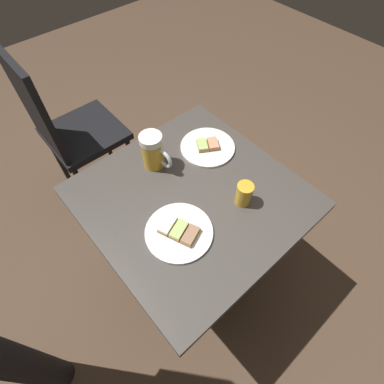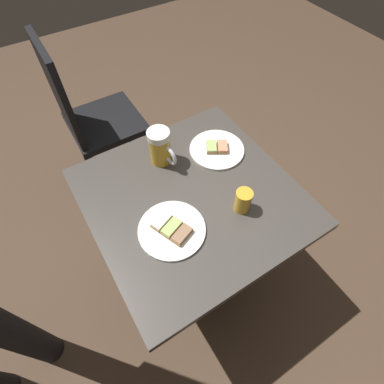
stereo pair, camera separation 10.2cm
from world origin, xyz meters
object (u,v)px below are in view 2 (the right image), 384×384
at_px(beer_mug, 160,147).
at_px(cafe_chair, 89,116).
at_px(plate_far, 217,149).
at_px(beer_glass_small, 243,201).
at_px(plate_near, 172,229).

height_order(beer_mug, cafe_chair, cafe_chair).
bearing_deg(plate_far, beer_mug, 71.77).
relative_size(beer_mug, beer_glass_small, 1.64).
bearing_deg(beer_glass_small, beer_mug, 20.59).
xyz_separation_m(plate_near, beer_glass_small, (-0.05, -0.26, 0.04)).
height_order(beer_glass_small, cafe_chair, cafe_chair).
bearing_deg(beer_mug, beer_glass_small, -159.41).
height_order(plate_near, plate_far, same).
xyz_separation_m(plate_near, plate_far, (0.23, -0.34, -0.00)).
distance_m(plate_near, beer_glass_small, 0.26).
relative_size(plate_far, beer_mug, 1.51).
xyz_separation_m(beer_mug, beer_glass_small, (-0.35, -0.13, -0.03)).
xyz_separation_m(plate_near, beer_mug, (0.30, -0.12, 0.07)).
xyz_separation_m(beer_glass_small, cafe_chair, (0.95, 0.25, -0.20)).
relative_size(plate_near, beer_mug, 1.55).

